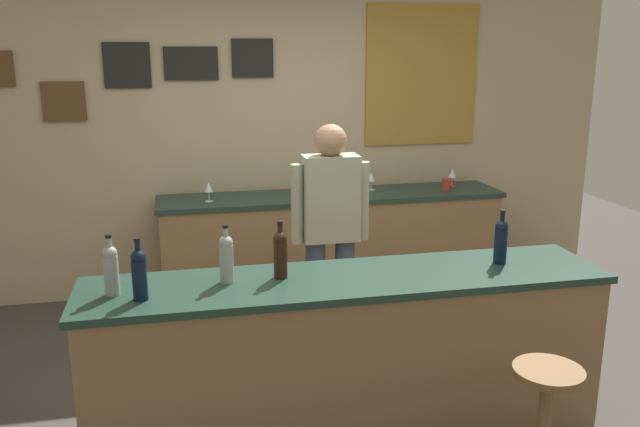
# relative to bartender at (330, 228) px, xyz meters

# --- Properties ---
(ground_plane) EXTENTS (10.00, 10.00, 0.00)m
(ground_plane) POSITION_rel_bartender_xyz_m (-0.11, -0.49, -0.94)
(ground_plane) COLOR #423D38
(back_wall) EXTENTS (6.00, 0.09, 2.80)m
(back_wall) POSITION_rel_bartender_xyz_m (-0.09, 1.54, 0.48)
(back_wall) COLOR tan
(back_wall) RESTS_ON ground_plane
(bar_counter) EXTENTS (2.78, 0.60, 0.92)m
(bar_counter) POSITION_rel_bartender_xyz_m (-0.11, -0.89, -0.47)
(bar_counter) COLOR olive
(bar_counter) RESTS_ON ground_plane
(side_counter) EXTENTS (2.88, 0.56, 0.90)m
(side_counter) POSITION_rel_bartender_xyz_m (0.29, 1.16, -0.48)
(side_counter) COLOR olive
(side_counter) RESTS_ON ground_plane
(bartender) EXTENTS (0.52, 0.21, 1.62)m
(bartender) POSITION_rel_bartender_xyz_m (0.00, 0.00, 0.00)
(bartender) COLOR #384766
(bartender) RESTS_ON ground_plane
(bar_stool) EXTENTS (0.32, 0.32, 0.68)m
(bar_stool) POSITION_rel_bartender_xyz_m (0.64, -1.62, -0.48)
(bar_stool) COLOR brown
(bar_stool) RESTS_ON ground_plane
(wine_bottle_a) EXTENTS (0.07, 0.07, 0.31)m
(wine_bottle_a) POSITION_rel_bartender_xyz_m (-1.30, -0.90, 0.12)
(wine_bottle_a) COLOR #999E99
(wine_bottle_a) RESTS_ON bar_counter
(wine_bottle_b) EXTENTS (0.07, 0.07, 0.31)m
(wine_bottle_b) POSITION_rel_bartender_xyz_m (-1.16, -0.99, 0.12)
(wine_bottle_b) COLOR black
(wine_bottle_b) RESTS_ON bar_counter
(wine_bottle_c) EXTENTS (0.07, 0.07, 0.31)m
(wine_bottle_c) POSITION_rel_bartender_xyz_m (-0.74, -0.84, 0.12)
(wine_bottle_c) COLOR #999E99
(wine_bottle_c) RESTS_ON bar_counter
(wine_bottle_d) EXTENTS (0.07, 0.07, 0.31)m
(wine_bottle_d) POSITION_rel_bartender_xyz_m (-0.46, -0.82, 0.12)
(wine_bottle_d) COLOR black
(wine_bottle_d) RESTS_ON bar_counter
(wine_bottle_e) EXTENTS (0.07, 0.07, 0.31)m
(wine_bottle_e) POSITION_rel_bartender_xyz_m (0.77, -0.85, 0.12)
(wine_bottle_e) COLOR black
(wine_bottle_e) RESTS_ON bar_counter
(wine_glass_a) EXTENTS (0.07, 0.07, 0.16)m
(wine_glass_a) POSITION_rel_bartender_xyz_m (-0.73, 1.11, 0.07)
(wine_glass_a) COLOR silver
(wine_glass_a) RESTS_ON side_counter
(wine_glass_b) EXTENTS (0.07, 0.07, 0.16)m
(wine_glass_b) POSITION_rel_bartender_xyz_m (0.65, 1.25, 0.07)
(wine_glass_b) COLOR silver
(wine_glass_b) RESTS_ON side_counter
(wine_glass_c) EXTENTS (0.07, 0.07, 0.16)m
(wine_glass_c) POSITION_rel_bartender_xyz_m (1.39, 1.25, 0.07)
(wine_glass_c) COLOR silver
(wine_glass_c) RESTS_ON side_counter
(coffee_mug) EXTENTS (0.12, 0.08, 0.09)m
(coffee_mug) POSITION_rel_bartender_xyz_m (1.29, 1.11, 0.01)
(coffee_mug) COLOR #B2332D
(coffee_mug) RESTS_ON side_counter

